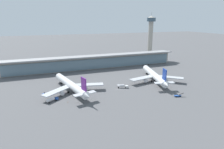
% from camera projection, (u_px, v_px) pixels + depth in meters
% --- Properties ---
extents(ground_plane, '(1200.00, 1200.00, 0.00)m').
position_uv_depth(ground_plane, '(119.00, 89.00, 154.48)').
color(ground_plane, '#515154').
extents(airliner_left_stand, '(47.61, 62.89, 16.92)m').
position_uv_depth(airliner_left_stand, '(71.00, 85.00, 146.62)').
color(airliner_left_stand, white).
rests_on(airliner_left_stand, ground).
extents(airliner_centre_stand, '(47.44, 62.75, 16.92)m').
position_uv_depth(airliner_centre_stand, '(154.00, 75.00, 171.98)').
color(airliner_centre_stand, white).
rests_on(airliner_centre_stand, ground).
extents(service_truck_near_nose_blue, '(3.29, 2.64, 2.05)m').
position_uv_depth(service_truck_near_nose_blue, '(44.00, 94.00, 141.06)').
color(service_truck_near_nose_blue, '#234C9E').
rests_on(service_truck_near_nose_blue, ground).
extents(service_truck_under_wing_blue, '(6.93, 2.82, 2.70)m').
position_uv_depth(service_truck_under_wing_blue, '(178.00, 96.00, 138.29)').
color(service_truck_under_wing_blue, '#234C9E').
rests_on(service_truck_under_wing_blue, ground).
extents(service_truck_mid_apron_blue, '(8.42, 6.61, 2.95)m').
position_uv_depth(service_truck_mid_apron_blue, '(52.00, 99.00, 129.39)').
color(service_truck_mid_apron_blue, '#234C9E').
rests_on(service_truck_mid_apron_blue, ground).
extents(service_truck_by_tail_yellow, '(1.81, 2.92, 2.05)m').
position_uv_depth(service_truck_by_tail_yellow, '(163.00, 85.00, 159.74)').
color(service_truck_by_tail_yellow, yellow).
rests_on(service_truck_by_tail_yellow, ground).
extents(service_truck_on_taxiway_white, '(8.83, 5.23, 2.95)m').
position_uv_depth(service_truck_on_taxiway_white, '(122.00, 86.00, 155.86)').
color(service_truck_on_taxiway_white, silver).
rests_on(service_truck_on_taxiway_white, ground).
extents(terminal_building, '(194.08, 12.80, 15.20)m').
position_uv_depth(terminal_building, '(95.00, 62.00, 215.67)').
color(terminal_building, '#9E998E').
rests_on(terminal_building, ground).
extents(control_tower, '(12.00, 12.00, 63.18)m').
position_uv_depth(control_tower, '(151.00, 33.00, 269.02)').
color(control_tower, '#9E998E').
rests_on(control_tower, ground).
extents(safety_cone_alpha, '(0.62, 0.62, 0.70)m').
position_uv_depth(safety_cone_alpha, '(68.00, 102.00, 128.96)').
color(safety_cone_alpha, orange).
rests_on(safety_cone_alpha, ground).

